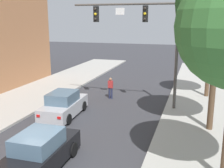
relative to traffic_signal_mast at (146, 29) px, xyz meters
The scene contains 6 objects.
traffic_signal_mast is the anchor object (origin of this frame).
car_lead_silver 7.24m from the traffic_signal_mast, 143.91° to the right, with size 2.00×4.31×1.60m.
car_following_black 10.67m from the traffic_signal_mast, 105.09° to the right, with size 1.88×4.26×1.60m.
pedestrian_crossing_road 5.51m from the traffic_signal_mast, 153.48° to the left, with size 0.36×0.22×1.64m.
street_tree_second 5.43m from the traffic_signal_mast, 36.75° to the right, with size 4.36×4.36×8.79m.
street_tree_third 5.71m from the traffic_signal_mast, 42.41° to the left, with size 3.52×3.52×7.41m.
Camera 1 is at (5.86, -8.79, 5.97)m, focal length 44.34 mm.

